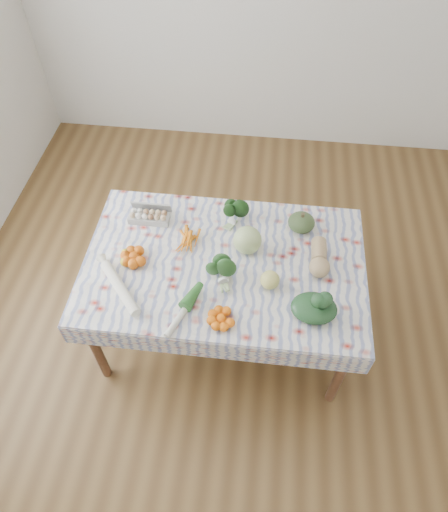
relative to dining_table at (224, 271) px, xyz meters
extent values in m
plane|color=brown|center=(0.00, 0.00, -0.68)|extent=(4.50, 4.50, 0.00)
cube|color=brown|center=(0.00, 0.00, 0.05)|extent=(1.60, 1.00, 0.04)
cylinder|color=brown|center=(-0.74, -0.44, -0.32)|extent=(0.06, 0.06, 0.71)
cylinder|color=brown|center=(0.74, -0.44, -0.32)|extent=(0.06, 0.06, 0.71)
cylinder|color=brown|center=(-0.74, 0.44, -0.32)|extent=(0.06, 0.06, 0.71)
cylinder|color=brown|center=(0.74, 0.44, -0.32)|extent=(0.06, 0.06, 0.71)
cube|color=white|center=(0.00, 0.00, 0.08)|extent=(1.66, 1.06, 0.01)
cube|color=#B1B2AC|center=(-0.51, 0.28, 0.12)|extent=(0.26, 0.10, 0.07)
cube|color=orange|center=(-0.22, 0.13, 0.10)|extent=(0.20, 0.18, 0.03)
ellipsoid|color=black|center=(0.03, 0.34, 0.15)|extent=(0.19, 0.18, 0.13)
ellipsoid|color=#3E542C|center=(0.45, 0.32, 0.14)|extent=(0.17, 0.17, 0.11)
sphere|color=#A7BD75|center=(0.13, 0.11, 0.17)|extent=(0.23, 0.23, 0.17)
ellipsoid|color=tan|center=(0.55, 0.06, 0.14)|extent=(0.12, 0.26, 0.12)
cube|color=#D85B0D|center=(-0.53, -0.05, 0.12)|extent=(0.26, 0.26, 0.07)
ellipsoid|color=#224C1D|center=(-0.01, -0.12, 0.14)|extent=(0.19, 0.19, 0.11)
cube|color=orange|center=(0.03, -0.40, 0.11)|extent=(0.23, 0.23, 0.06)
sphere|color=#E1DA6B|center=(0.27, -0.14, 0.14)|extent=(0.12, 0.12, 0.11)
ellipsoid|color=#17361B|center=(0.52, -0.30, 0.14)|extent=(0.28, 0.24, 0.11)
cylinder|color=white|center=(-0.55, -0.27, 0.11)|extent=(0.32, 0.36, 0.06)
cylinder|color=silver|center=(-0.18, -0.37, 0.10)|extent=(0.16, 0.34, 0.04)
camera|label=1|loc=(0.19, -1.64, 2.21)|focal=32.00mm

